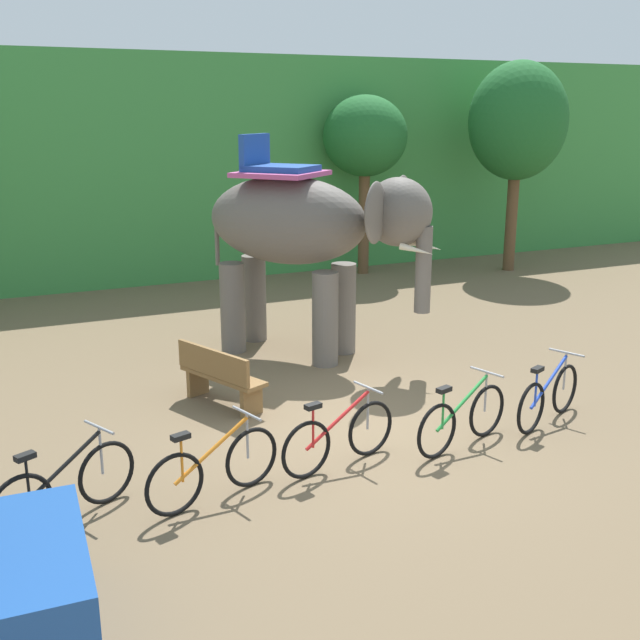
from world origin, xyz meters
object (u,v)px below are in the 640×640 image
(elephant, at_px, (305,230))
(bike_red, at_px, (339,436))
(bike_black, at_px, (65,487))
(tree_center, at_px, (365,138))
(bike_blue, at_px, (548,396))
(tree_center_left, at_px, (518,122))
(bike_orange, at_px, (214,468))
(wooden_bench, at_px, (219,375))
(bike_green, at_px, (463,418))

(elephant, xyz_separation_m, bike_red, (-1.34, -4.23, -1.82))
(bike_black, bearing_deg, bike_red, -0.23)
(tree_center, distance_m, bike_black, 13.53)
(bike_red, xyz_separation_m, bike_blue, (3.19, 0.04, 0.00))
(tree_center_left, bearing_deg, bike_orange, -140.36)
(tree_center_left, height_order, bike_red, tree_center_left)
(bike_orange, height_order, bike_red, same)
(elephant, relative_size, bike_orange, 2.31)
(bike_red, height_order, bike_blue, same)
(tree_center, bearing_deg, elephant, -125.40)
(bike_black, distance_m, bike_orange, 1.55)
(tree_center, xyz_separation_m, wooden_bench, (-6.19, -7.54, -3.01))
(bike_green, bearing_deg, elephant, 94.30)
(tree_center, xyz_separation_m, bike_red, (-5.44, -9.99, -3.10))
(bike_black, relative_size, wooden_bench, 1.01)
(bike_orange, xyz_separation_m, bike_green, (3.28, 0.06, 0.00))
(wooden_bench, bearing_deg, elephant, 40.26)
(tree_center, height_order, wooden_bench, tree_center)
(tree_center, bearing_deg, bike_black, -130.71)
(bike_black, xyz_separation_m, wooden_bench, (2.40, 2.45, 0.09))
(tree_center, xyz_separation_m, bike_green, (-3.77, -10.13, -3.10))
(tree_center, distance_m, tree_center_left, 3.99)
(tree_center_left, xyz_separation_m, bike_blue, (-6.02, -8.73, -3.48))
(bike_black, bearing_deg, bike_orange, -7.74)
(bike_orange, distance_m, wooden_bench, 2.79)
(bike_green, bearing_deg, bike_orange, -178.96)
(bike_black, height_order, bike_red, same)
(bike_red, relative_size, bike_blue, 1.05)
(tree_center_left, bearing_deg, elephant, -150.03)
(bike_red, xyz_separation_m, wooden_bench, (-0.75, 2.46, 0.09))
(bike_orange, xyz_separation_m, bike_red, (1.61, 0.20, 0.00))
(bike_red, xyz_separation_m, bike_green, (1.67, -0.14, 0.00))
(tree_center, relative_size, bike_red, 2.72)
(bike_red, bearing_deg, tree_center, 61.44)
(wooden_bench, bearing_deg, bike_orange, -107.96)
(elephant, distance_m, bike_green, 4.74)
(bike_red, relative_size, bike_green, 1.01)
(elephant, relative_size, bike_green, 2.31)
(bike_green, bearing_deg, bike_blue, 6.56)
(bike_orange, bearing_deg, elephant, 56.30)
(tree_center_left, bearing_deg, wooden_bench, -147.65)
(tree_center, xyz_separation_m, bike_blue, (-2.25, -9.96, -3.10))
(bike_black, relative_size, bike_blue, 0.98)
(tree_center_left, bearing_deg, bike_red, -136.41)
(bike_green, bearing_deg, bike_red, 175.31)
(bike_black, distance_m, bike_blue, 6.34)
(bike_green, bearing_deg, tree_center, 69.60)
(bike_black, bearing_deg, elephant, 43.20)
(elephant, bearing_deg, bike_black, -136.80)
(tree_center, distance_m, elephant, 7.19)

